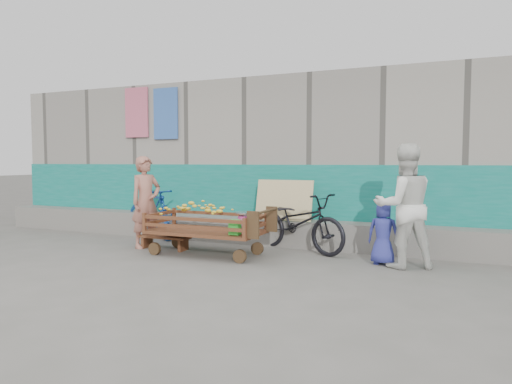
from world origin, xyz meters
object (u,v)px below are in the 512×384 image
at_px(bicycle_dark, 298,222).
at_px(child, 383,233).
at_px(vendor_man, 146,202).
at_px(woman, 404,206).
at_px(banana_cart, 204,219).
at_px(bench, 165,239).
at_px(bicycle_blue, 151,213).

bearing_deg(bicycle_dark, child, -87.11).
xyz_separation_m(vendor_man, woman, (4.14, 0.20, 0.08)).
bearing_deg(woman, child, -36.31).
bearing_deg(vendor_man, woman, -67.70).
height_order(vendor_man, child, vendor_man).
height_order(banana_cart, woman, woman).
distance_m(bench, woman, 3.84).
bearing_deg(bicycle_blue, banana_cart, -98.01).
bearing_deg(woman, bench, -21.16).
xyz_separation_m(banana_cart, vendor_man, (-1.20, 0.15, 0.22)).
bearing_deg(bicycle_dark, bicycle_blue, 108.30).
bearing_deg(woman, bicycle_blue, -31.85).
bearing_deg(bench, bicycle_blue, 136.17).
xyz_separation_m(bench, bicycle_dark, (2.09, 0.71, 0.31)).
xyz_separation_m(banana_cart, child, (2.67, 0.40, -0.10)).
relative_size(vendor_man, woman, 0.91).
distance_m(banana_cart, woman, 2.98).
relative_size(banana_cart, vendor_man, 1.25).
xyz_separation_m(banana_cart, bicycle_blue, (-1.68, 0.95, -0.07)).
relative_size(banana_cart, bench, 2.14).
height_order(banana_cart, bicycle_dark, bicycle_dark).
height_order(child, bicycle_dark, bicycle_dark).
bearing_deg(child, vendor_man, 8.38).
distance_m(child, bicycle_blue, 4.38).
relative_size(bench, child, 1.00).
bearing_deg(banana_cart, bench, 170.77).
relative_size(child, bicycle_blue, 0.56).
bearing_deg(bicycle_dark, woman, -86.22).
relative_size(banana_cart, bicycle_blue, 1.18).
bearing_deg(banana_cart, bicycle_blue, 150.41).
xyz_separation_m(banana_cart, bicycle_dark, (1.26, 0.84, -0.08)).
xyz_separation_m(bench, woman, (3.77, 0.21, 0.68)).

